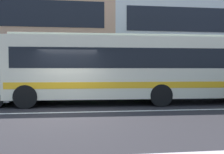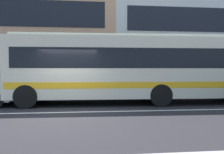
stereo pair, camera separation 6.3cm
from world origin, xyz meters
name	(u,v)px [view 1 (the left image)]	position (x,y,z in m)	size (l,w,h in m)	color
ground_plane	(65,112)	(0.00, 0.00, 0.00)	(160.00, 160.00, 0.00)	#272428
lane_centre_line	(65,112)	(0.00, 0.00, 0.00)	(60.00, 0.16, 0.01)	silver
hedge_row_far	(51,87)	(-1.52, 5.36, 0.53)	(12.75, 1.10, 1.06)	#174B14
apartment_block_left	(0,36)	(-8.24, 14.62, 5.18)	(22.47, 11.96, 10.36)	tan
apartment_block_right	(207,40)	(14.32, 14.62, 5.03)	(22.63, 11.96, 10.05)	silver
transit_bus	(139,67)	(3.36, 2.05, 1.79)	(12.26, 2.80, 3.24)	beige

